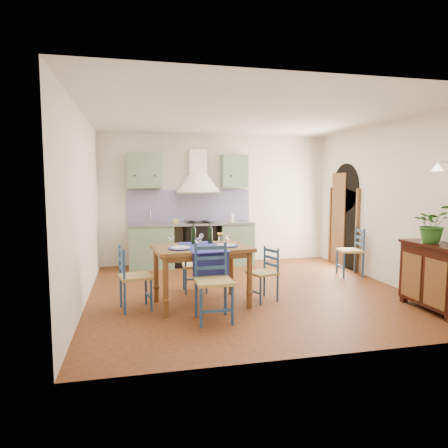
% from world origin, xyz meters
% --- Properties ---
extents(floor, '(5.00, 5.00, 0.00)m').
position_xyz_m(floor, '(0.00, 0.00, 0.00)').
color(floor, '#42200E').
rests_on(floor, ground).
extents(back_wall, '(5.00, 0.96, 2.80)m').
position_xyz_m(back_wall, '(-0.47, 2.29, 1.05)').
color(back_wall, silver).
rests_on(back_wall, ground).
extents(right_wall, '(0.26, 5.00, 2.80)m').
position_xyz_m(right_wall, '(2.50, 0.28, 1.34)').
color(right_wall, silver).
rests_on(right_wall, ground).
extents(left_wall, '(0.04, 5.00, 2.80)m').
position_xyz_m(left_wall, '(-2.50, 0.00, 1.40)').
color(left_wall, silver).
rests_on(left_wall, ground).
extents(ceiling, '(5.00, 5.00, 0.01)m').
position_xyz_m(ceiling, '(0.00, 0.00, 2.80)').
color(ceiling, silver).
rests_on(ceiling, back_wall).
extents(dining_table, '(1.43, 1.10, 1.17)m').
position_xyz_m(dining_table, '(-0.85, -0.54, 0.75)').
color(dining_table, brown).
rests_on(dining_table, ground).
extents(chair_near, '(0.46, 0.46, 0.98)m').
position_xyz_m(chair_near, '(-0.81, -1.21, 0.51)').
color(chair_near, navy).
rests_on(chair_near, ground).
extents(chair_far, '(0.39, 0.39, 0.82)m').
position_xyz_m(chair_far, '(-0.84, 0.14, 0.43)').
color(chair_far, navy).
rests_on(chair_far, ground).
extents(chair_left, '(0.48, 0.48, 0.89)m').
position_xyz_m(chair_left, '(-1.81, -0.55, 0.46)').
color(chair_left, navy).
rests_on(chair_left, ground).
extents(chair_right, '(0.47, 0.47, 0.80)m').
position_xyz_m(chair_right, '(0.10, -0.51, 0.41)').
color(chair_right, navy).
rests_on(chair_right, ground).
extents(chair_spare, '(0.48, 0.48, 0.91)m').
position_xyz_m(chair_spare, '(2.23, 0.65, 0.47)').
color(chair_spare, navy).
rests_on(chair_spare, ground).
extents(sideboard, '(0.50, 1.05, 0.94)m').
position_xyz_m(sideboard, '(2.26, -1.51, 0.51)').
color(sideboard, black).
rests_on(sideboard, ground).
extents(potted_plant, '(0.58, 0.54, 0.52)m').
position_xyz_m(potted_plant, '(2.22, -1.40, 1.20)').
color(potted_plant, '#22571C').
rests_on(potted_plant, sideboard).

